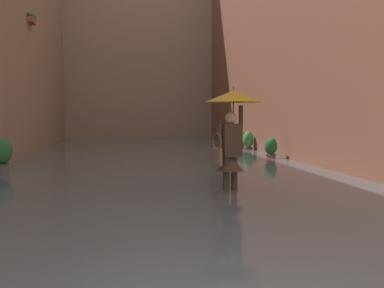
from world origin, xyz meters
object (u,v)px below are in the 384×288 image
(potted_plant_near_right, at_px, (1,156))
(person_wading, at_px, (232,120))
(potted_plant_far_left, at_px, (248,142))
(potted_plant_mid_left, at_px, (240,140))
(potted_plant_near_left, at_px, (271,150))

(potted_plant_near_right, bearing_deg, person_wading, 146.61)
(potted_plant_far_left, bearing_deg, person_wading, 71.82)
(potted_plant_mid_left, height_order, potted_plant_near_left, potted_plant_mid_left)
(potted_plant_mid_left, relative_size, potted_plant_far_left, 1.01)
(person_wading, bearing_deg, potted_plant_far_left, -108.18)
(person_wading, relative_size, potted_plant_near_right, 2.03)
(potted_plant_mid_left, xyz_separation_m, potted_plant_far_left, (-0.10, 0.90, -0.03))
(person_wading, height_order, potted_plant_mid_left, person_wading)
(person_wading, bearing_deg, potted_plant_near_right, -33.39)
(potted_plant_near_right, relative_size, potted_plant_near_left, 1.22)
(potted_plant_near_right, bearing_deg, potted_plant_far_left, -144.51)
(person_wading, distance_m, potted_plant_near_left, 6.16)
(potted_plant_far_left, bearing_deg, potted_plant_mid_left, -83.80)
(potted_plant_mid_left, bearing_deg, potted_plant_near_right, 39.97)
(potted_plant_mid_left, distance_m, potted_plant_near_left, 4.24)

